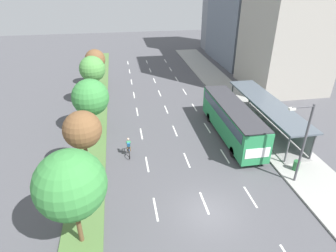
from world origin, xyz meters
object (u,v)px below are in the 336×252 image
(cyclist, at_px, (129,147))
(median_tree_third, at_px, (90,97))
(bus, at_px, (232,118))
(median_tree_second, at_px, (82,130))
(median_tree_fifth, at_px, (95,60))
(streetlight, at_px, (303,139))
(median_tree_nearest, at_px, (70,185))
(median_tree_fourth, at_px, (92,69))
(bus_shelter, at_px, (268,112))
(trash_bin, at_px, (296,165))

(cyclist, bearing_deg, median_tree_third, 123.20)
(bus, height_order, median_tree_third, median_tree_third)
(cyclist, relative_size, median_tree_second, 0.34)
(median_tree_fifth, xyz_separation_m, streetlight, (15.81, -24.87, 0.02))
(cyclist, distance_m, median_tree_nearest, 10.19)
(median_tree_fourth, distance_m, streetlight, 23.85)
(median_tree_second, xyz_separation_m, streetlight, (15.73, -4.05, -0.10))
(bus_shelter, relative_size, median_tree_nearest, 2.13)
(bus, relative_size, median_tree_fifth, 2.18)
(median_tree_third, distance_m, median_tree_fifth, 13.89)
(bus_shelter, bearing_deg, bus, -168.08)
(median_tree_third, bearing_deg, cyclist, -56.80)
(median_tree_fifth, bearing_deg, bus_shelter, -42.37)
(cyclist, xyz_separation_m, streetlight, (12.35, -6.02, 3.10))
(bus_shelter, height_order, median_tree_second, median_tree_second)
(bus, relative_size, trash_bin, 13.28)
(cyclist, bearing_deg, median_tree_second, -149.72)
(cyclist, relative_size, streetlight, 0.28)
(median_tree_fourth, height_order, median_tree_fifth, median_tree_fourth)
(median_tree_nearest, distance_m, median_tree_fifth, 27.77)
(median_tree_second, relative_size, median_tree_fifth, 1.04)
(bus, xyz_separation_m, trash_bin, (3.20, -6.38, -1.49))
(median_tree_third, xyz_separation_m, trash_bin, (16.63, -9.75, -3.23))
(bus, xyz_separation_m, median_tree_second, (-13.57, -3.57, 1.92))
(median_tree_fifth, bearing_deg, cyclist, -79.59)
(median_tree_second, bearing_deg, trash_bin, -9.51)
(median_tree_second, relative_size, streetlight, 0.83)
(cyclist, relative_size, trash_bin, 2.14)
(bus_shelter, relative_size, median_tree_third, 2.42)
(bus_shelter, relative_size, median_tree_fourth, 2.23)
(median_tree_third, bearing_deg, median_tree_fifth, 90.88)
(bus, distance_m, median_tree_fifth, 22.06)
(median_tree_nearest, bearing_deg, bus_shelter, 32.66)
(median_tree_second, bearing_deg, bus_shelter, 14.09)
(median_tree_second, bearing_deg, median_tree_nearest, -89.74)
(bus_shelter, xyz_separation_m, median_tree_nearest, (-17.81, -11.42, 2.54))
(bus_shelter, distance_m, streetlight, 9.01)
(median_tree_second, xyz_separation_m, median_tree_fifth, (-0.07, 20.83, -0.12))
(cyclist, bearing_deg, median_tree_fifth, 100.41)
(cyclist, xyz_separation_m, median_tree_fourth, (-3.37, 11.91, 3.77))
(median_tree_third, height_order, median_tree_fifth, median_tree_third)
(median_tree_nearest, relative_size, trash_bin, 7.37)
(median_tree_second, relative_size, median_tree_third, 0.97)
(median_tree_third, xyz_separation_m, median_tree_fourth, (-0.12, 6.94, 0.75))
(median_tree_fifth, bearing_deg, median_tree_fourth, -89.23)
(streetlight, bearing_deg, median_tree_fifth, 122.44)
(median_tree_nearest, distance_m, median_tree_fourth, 20.83)
(cyclist, height_order, trash_bin, cyclist)
(bus, bearing_deg, cyclist, -171.09)
(bus_shelter, relative_size, median_tree_second, 2.49)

